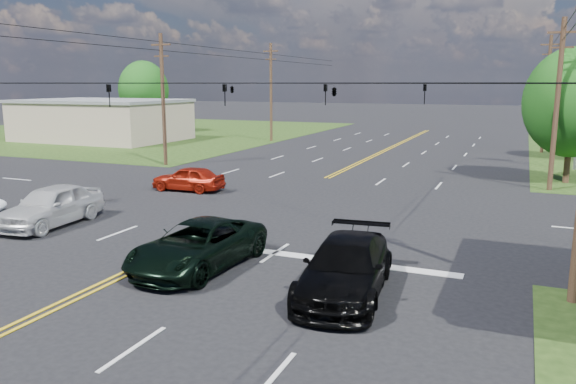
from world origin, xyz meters
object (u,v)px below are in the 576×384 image
at_px(pole_left_far, 271,91).
at_px(tree_right_a, 573,102).
at_px(pole_nw, 163,98).
at_px(pickup_dkgreen, 198,245).
at_px(pole_ne, 557,103).
at_px(retail_nw, 102,121).
at_px(pickup_white, 51,205).
at_px(tree_far_l, 144,90).
at_px(pole_right_far, 547,93).
at_px(suv_black, 346,268).

height_order(pole_left_far, tree_right_a, pole_left_far).
xyz_separation_m(pole_nw, pickup_dkgreen, (14.82, -19.45, -4.15)).
bearing_deg(pole_nw, pole_ne, 0.00).
bearing_deg(pole_ne, tree_right_a, 71.57).
bearing_deg(pole_nw, retail_nw, 142.59).
xyz_separation_m(pole_left_far, tree_right_a, (27.00, -16.00, -0.30)).
distance_m(retail_nw, pole_nw, 21.60).
height_order(pickup_dkgreen, pickup_white, pickup_white).
xyz_separation_m(retail_nw, tree_far_l, (-2.00, 10.00, 3.19)).
relative_size(pole_nw, pole_ne, 1.00).
xyz_separation_m(pole_right_far, suv_black, (-6.01, -38.83, -4.37)).
bearing_deg(pole_nw, pole_right_far, 36.16).
height_order(tree_far_l, suv_black, tree_far_l).
distance_m(pole_right_far, pickup_dkgreen, 40.28).
xyz_separation_m(tree_far_l, suv_black, (38.99, -42.83, -4.39)).
bearing_deg(pickup_white, pole_nw, 105.50).
distance_m(retail_nw, pole_ne, 45.02).
bearing_deg(pole_right_far, pickup_dkgreen, -106.22).
bearing_deg(pole_ne, pole_right_far, 90.00).
bearing_deg(retail_nw, pickup_dkgreen, -45.56).
xyz_separation_m(retail_nw, suv_black, (36.99, -32.83, -1.20)).
height_order(retail_nw, suv_black, retail_nw).
bearing_deg(retail_nw, pole_nw, -37.41).
xyz_separation_m(pole_nw, tree_right_a, (27.00, 3.00, -0.05)).
height_order(retail_nw, tree_far_l, tree_far_l).
bearing_deg(pickup_dkgreen, pole_ne, 63.47).
bearing_deg(pole_left_far, retail_nw, -160.56).
bearing_deg(pole_ne, pickup_dkgreen, -119.90).
bearing_deg(pickup_dkgreen, suv_black, -0.90).
xyz_separation_m(pole_left_far, pickup_dkgreen, (14.82, -38.45, -4.40)).
relative_size(retail_nw, suv_black, 2.89).
bearing_deg(pole_left_far, pole_right_far, 0.00).
bearing_deg(pole_nw, tree_far_l, 129.56).
bearing_deg(pole_right_far, retail_nw, -172.06).
height_order(retail_nw, tree_right_a, tree_right_a).
distance_m(tree_right_a, suv_black, 24.23).
xyz_separation_m(pole_right_far, pickup_dkgreen, (-11.18, -38.45, -4.40)).
bearing_deg(pickup_white, pickup_dkgreen, -19.56).
bearing_deg(tree_right_a, pickup_white, -136.36).
relative_size(pickup_dkgreen, pickup_white, 1.08).
bearing_deg(suv_black, pole_left_far, 111.13).
distance_m(pole_ne, tree_far_l, 50.54).
height_order(tree_right_a, pickup_dkgreen, tree_right_a).
bearing_deg(pole_left_far, tree_right_a, -30.65).
height_order(suv_black, pickup_white, pickup_white).
xyz_separation_m(pole_nw, suv_black, (19.99, -19.83, -4.11)).
xyz_separation_m(pole_ne, pole_left_far, (-26.00, 19.00, 0.25)).
relative_size(pole_ne, pickup_dkgreen, 1.72).
bearing_deg(pole_right_far, tree_far_l, 174.92).
distance_m(pole_left_far, suv_black, 43.89).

